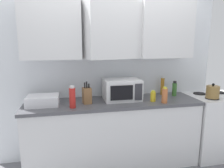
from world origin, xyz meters
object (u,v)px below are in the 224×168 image
object	(u,v)px
dish_rack	(43,100)
bottle_amber_vinegar	(162,86)
stove_range	(213,125)
bottle_yellow_mustard	(153,96)
bottle_green_oil	(174,89)
bottle_red_sauce	(72,97)
microwave	(122,90)
knife_block	(87,95)
kettle	(213,92)
bottle_spice_jar	(165,95)

from	to	relation	value
dish_rack	bottle_amber_vinegar	xyz separation A→B (m)	(1.67, 0.20, 0.07)
stove_range	bottle_yellow_mustard	bearing A→B (deg)	-174.66
dish_rack	bottle_green_oil	world-z (taller)	bottle_green_oil
dish_rack	bottle_amber_vinegar	size ratio (longest dim) A/B	1.42
bottle_red_sauce	bottle_yellow_mustard	world-z (taller)	bottle_red_sauce
stove_range	microwave	bearing A→B (deg)	177.25
knife_block	bottle_yellow_mustard	size ratio (longest dim) A/B	1.98
knife_block	bottle_amber_vinegar	xyz separation A→B (m)	(1.13, 0.24, 0.02)
microwave	dish_rack	distance (m)	1.02
stove_range	knife_block	world-z (taller)	knife_block
stove_range	microwave	world-z (taller)	microwave
bottle_amber_vinegar	kettle	bearing A→B (deg)	-32.43
stove_range	kettle	distance (m)	0.59
microwave	bottle_spice_jar	xyz separation A→B (m)	(0.50, -0.26, -0.04)
bottle_spice_jar	bottle_amber_vinegar	size ratio (longest dim) A/B	0.77
microwave	kettle	bearing A→B (deg)	-9.58
dish_rack	kettle	bearing A→B (deg)	-4.09
kettle	dish_rack	world-z (taller)	kettle
knife_block	bottle_amber_vinegar	size ratio (longest dim) A/B	1.05
knife_block	bottle_green_oil	distance (m)	1.28
dish_rack	bottle_spice_jar	distance (m)	1.52
stove_range	knife_block	xyz separation A→B (m)	(-1.87, -0.02, 0.55)
knife_block	bottle_spice_jar	distance (m)	0.99
kettle	microwave	distance (m)	1.25
dish_rack	bottle_spice_jar	xyz separation A→B (m)	(1.51, -0.21, 0.04)
stove_range	bottle_amber_vinegar	xyz separation A→B (m)	(-0.74, 0.22, 0.58)
kettle	bottle_yellow_mustard	bearing A→B (deg)	176.97
bottle_yellow_mustard	microwave	bearing A→B (deg)	156.87
kettle	bottle_spice_jar	size ratio (longest dim) A/B	0.99
bottle_red_sauce	bottle_spice_jar	bearing A→B (deg)	-1.43
stove_range	bottle_green_oil	bearing A→B (deg)	169.36
stove_range	bottle_spice_jar	distance (m)	1.07
bottle_yellow_mustard	bottle_spice_jar	world-z (taller)	bottle_spice_jar
knife_block	bottle_green_oil	bearing A→B (deg)	5.77
stove_range	bottle_green_oil	size ratio (longest dim) A/B	4.21
microwave	bottle_spice_jar	distance (m)	0.56
dish_rack	stove_range	bearing A→B (deg)	-0.48
dish_rack	bottle_yellow_mustard	bearing A→B (deg)	-4.73
dish_rack	bottle_amber_vinegar	bearing A→B (deg)	6.90
dish_rack	microwave	bearing A→B (deg)	2.67
bottle_amber_vinegar	bottle_red_sauce	bearing A→B (deg)	-163.63
bottle_amber_vinegar	bottle_green_oil	world-z (taller)	bottle_amber_vinegar
microwave	dish_rack	size ratio (longest dim) A/B	1.26
microwave	bottle_yellow_mustard	world-z (taller)	microwave
bottle_red_sauce	bottle_spice_jar	size ratio (longest dim) A/B	1.29
dish_rack	bottle_green_oil	distance (m)	1.81
microwave	bottle_yellow_mustard	distance (m)	0.42
kettle	bottle_amber_vinegar	world-z (taller)	bottle_amber_vinegar
microwave	stove_range	bearing A→B (deg)	-2.75
dish_rack	knife_block	size ratio (longest dim) A/B	1.35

